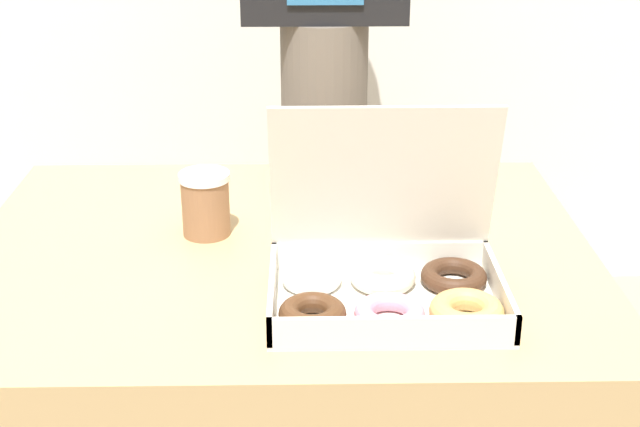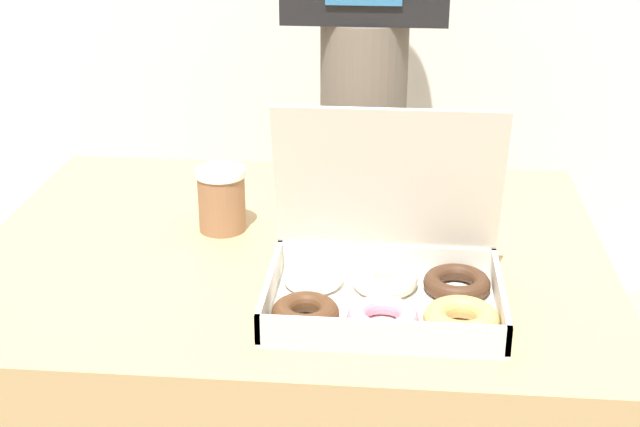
% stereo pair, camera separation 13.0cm
% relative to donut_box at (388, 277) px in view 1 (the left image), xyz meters
% --- Properties ---
extents(table, '(1.06, 0.83, 0.70)m').
position_rel_donut_box_xyz_m(table, '(-0.17, 0.20, -0.39)').
color(table, tan).
rests_on(table, ground_plane).
extents(donut_box, '(0.35, 0.26, 0.29)m').
position_rel_donut_box_xyz_m(donut_box, '(0.00, 0.00, 0.00)').
color(donut_box, silver).
rests_on(donut_box, table).
extents(coffee_cup, '(0.09, 0.09, 0.11)m').
position_rel_donut_box_xyz_m(coffee_cup, '(-0.30, 0.25, 0.02)').
color(coffee_cup, '#8C6042').
rests_on(coffee_cup, table).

